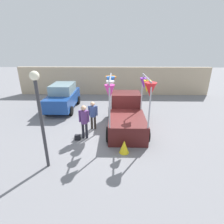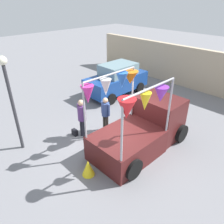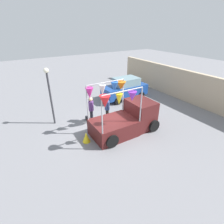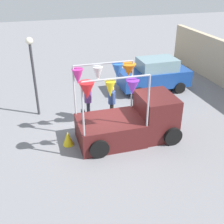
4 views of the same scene
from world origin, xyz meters
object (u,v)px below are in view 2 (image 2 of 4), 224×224
at_px(vendor_truck, 144,126).
at_px(street_lamp, 10,92).
at_px(person_customer, 82,115).
at_px(parked_car, 117,79).
at_px(folded_kite_bundle_sunflower, 88,168).
at_px(person_vendor, 105,111).
at_px(handbag, 75,132).

relative_size(vendor_truck, street_lamp, 1.10).
bearing_deg(person_customer, parked_car, 117.78).
bearing_deg(parked_car, folded_kite_bundle_sunflower, -52.97).
bearing_deg(person_customer, folded_kite_bundle_sunflower, -33.01).
xyz_separation_m(person_customer, person_vendor, (0.31, 1.05, -0.10)).
xyz_separation_m(parked_car, street_lamp, (1.20, -6.64, 1.51)).
distance_m(person_customer, person_vendor, 1.10).
bearing_deg(person_customer, vendor_truck, 33.37).
bearing_deg(street_lamp, person_vendor, 66.77).
bearing_deg(handbag, vendor_truck, 32.88).
bearing_deg(vendor_truck, person_vendor, -168.71).
bearing_deg(folded_kite_bundle_sunflower, parked_car, 127.03).
height_order(person_customer, handbag, person_customer).
distance_m(person_vendor, handbag, 1.65).
height_order(street_lamp, folded_kite_bundle_sunflower, street_lamp).
height_order(handbag, street_lamp, street_lamp).
height_order(vendor_truck, person_vendor, vendor_truck).
height_order(parked_car, person_vendor, parked_car).
distance_m(street_lamp, folded_kite_bundle_sunflower, 3.88).
bearing_deg(folded_kite_bundle_sunflower, handbag, 155.08).
relative_size(person_vendor, street_lamp, 0.44).
bearing_deg(vendor_truck, handbag, -147.12).
height_order(vendor_truck, person_customer, vendor_truck).
height_order(person_customer, folded_kite_bundle_sunflower, person_customer).
bearing_deg(person_customer, person_vendor, 73.62).
relative_size(person_customer, person_vendor, 1.09).
height_order(parked_car, person_customer, parked_car).
relative_size(person_vendor, folded_kite_bundle_sunflower, 2.72).
bearing_deg(folded_kite_bundle_sunflower, person_customer, 146.99).
xyz_separation_m(vendor_truck, folded_kite_bundle_sunflower, (-0.20, -2.70, -0.61)).
bearing_deg(vendor_truck, parked_car, 146.45).
relative_size(vendor_truck, person_customer, 2.32).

